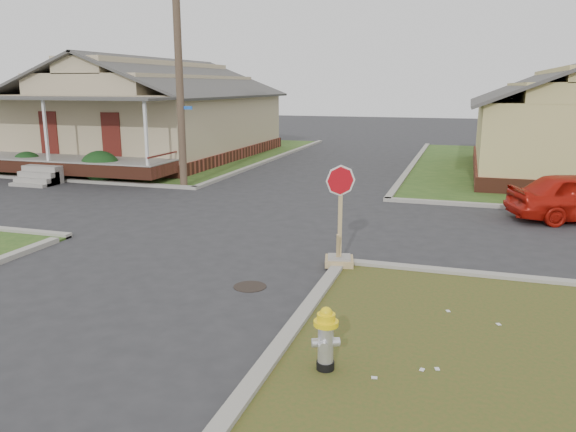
% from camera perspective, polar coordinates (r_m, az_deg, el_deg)
% --- Properties ---
extents(ground, '(120.00, 120.00, 0.00)m').
position_cam_1_polar(ground, '(12.34, -12.61, -5.19)').
color(ground, '#2A2A2D').
rests_on(ground, ground).
extents(verge_far_left, '(19.00, 19.00, 0.05)m').
position_cam_1_polar(verge_far_left, '(34.12, -16.47, 6.24)').
color(verge_far_left, '#2C4D1B').
rests_on(verge_far_left, ground).
extents(curbs, '(80.00, 40.00, 0.12)m').
position_cam_1_polar(curbs, '(16.68, -4.02, -0.11)').
color(curbs, '#9A968B').
rests_on(curbs, ground).
extents(manhole, '(0.64, 0.64, 0.01)m').
position_cam_1_polar(manhole, '(10.99, -3.88, -7.16)').
color(manhole, black).
rests_on(manhole, ground).
extents(corner_house, '(10.10, 15.50, 5.30)m').
position_cam_1_polar(corner_house, '(31.23, -13.46, 9.98)').
color(corner_house, brown).
rests_on(corner_house, ground).
extents(side_house_yellow, '(7.60, 11.60, 4.70)m').
position_cam_1_polar(side_house_yellow, '(26.92, 26.40, 8.34)').
color(side_house_yellow, brown).
rests_on(side_house_yellow, ground).
extents(utility_pole, '(1.80, 0.28, 9.00)m').
position_cam_1_polar(utility_pole, '(21.57, -11.05, 15.17)').
color(utility_pole, '#49362A').
rests_on(utility_pole, ground).
extents(fire_hydrant, '(0.33, 0.33, 0.90)m').
position_cam_1_polar(fire_hydrant, '(7.71, 3.87, -12.00)').
color(fire_hydrant, black).
rests_on(fire_hydrant, ground).
extents(stop_sign, '(0.61, 0.60, 2.17)m').
position_cam_1_polar(stop_sign, '(12.03, 5.25, -2.82)').
color(stop_sign, tan).
rests_on(stop_sign, ground).
extents(hedge_left, '(1.36, 1.12, 1.04)m').
position_cam_1_polar(hedge_left, '(26.52, -24.95, 4.90)').
color(hedge_left, '#143814').
rests_on(hedge_left, verge_far_left).
extents(hedge_right, '(1.53, 1.25, 1.17)m').
position_cam_1_polar(hedge_right, '(23.92, -18.54, 4.82)').
color(hedge_right, '#143814').
rests_on(hedge_right, verge_far_left).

